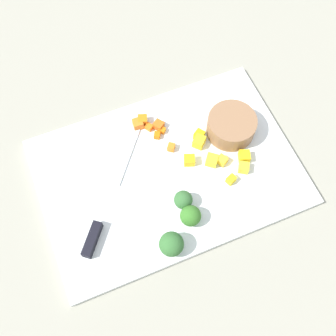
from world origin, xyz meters
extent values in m
plane|color=gray|center=(0.00, 0.00, 0.00)|extent=(4.00, 4.00, 0.00)
cube|color=white|center=(0.00, 0.00, 0.01)|extent=(0.45, 0.31, 0.01)
cylinder|color=#916947|center=(-0.14, -0.03, 0.03)|extent=(0.09, 0.09, 0.04)
cube|color=silver|center=(0.05, -0.07, 0.01)|extent=(0.11, 0.13, 0.00)
cube|color=black|center=(0.16, 0.07, 0.02)|extent=(0.05, 0.06, 0.02)
cube|color=orange|center=(0.00, -0.09, 0.02)|extent=(0.02, 0.02, 0.01)
cube|color=orange|center=(-0.02, -0.09, 0.02)|extent=(0.02, 0.02, 0.01)
cube|color=orange|center=(0.02, -0.10, 0.02)|extent=(0.02, 0.02, 0.02)
cube|color=orange|center=(-0.01, -0.07, 0.02)|extent=(0.02, 0.02, 0.01)
cube|color=orange|center=(-0.02, -0.04, 0.02)|extent=(0.02, 0.02, 0.01)
cube|color=orange|center=(-0.02, -0.08, 0.02)|extent=(0.02, 0.02, 0.01)
cube|color=orange|center=(0.01, -0.11, 0.02)|extent=(0.02, 0.02, 0.02)
cube|color=yellow|center=(-0.09, 0.02, 0.02)|extent=(0.02, 0.02, 0.02)
cube|color=yellow|center=(-0.04, 0.00, 0.02)|extent=(0.02, 0.02, 0.02)
cube|color=yellow|center=(-0.08, 0.01, 0.02)|extent=(0.03, 0.03, 0.02)
cube|color=yellow|center=(-0.08, -0.04, 0.02)|extent=(0.02, 0.02, 0.02)
cube|color=yellow|center=(-0.13, 0.03, 0.02)|extent=(0.02, 0.02, 0.02)
cube|color=yellow|center=(-0.12, 0.05, 0.02)|extent=(0.02, 0.02, 0.02)
cube|color=yellow|center=(-0.07, -0.03, 0.02)|extent=(0.03, 0.03, 0.02)
cube|color=yellow|center=(-0.09, 0.06, 0.02)|extent=(0.02, 0.02, 0.01)
cylinder|color=#90C15E|center=(0.05, 0.13, 0.02)|extent=(0.01, 0.01, 0.01)
sphere|color=#346931|center=(0.05, 0.13, 0.03)|extent=(0.04, 0.04, 0.04)
cylinder|color=#87B255|center=(0.00, 0.07, 0.02)|extent=(0.01, 0.01, 0.01)
sphere|color=#356733|center=(0.00, 0.07, 0.03)|extent=(0.03, 0.03, 0.03)
cylinder|color=#97C35B|center=(0.00, 0.10, 0.02)|extent=(0.01, 0.01, 0.01)
sphere|color=#367327|center=(0.00, 0.10, 0.03)|extent=(0.04, 0.04, 0.04)
camera|label=1|loc=(0.11, 0.28, 0.66)|focal=43.50mm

